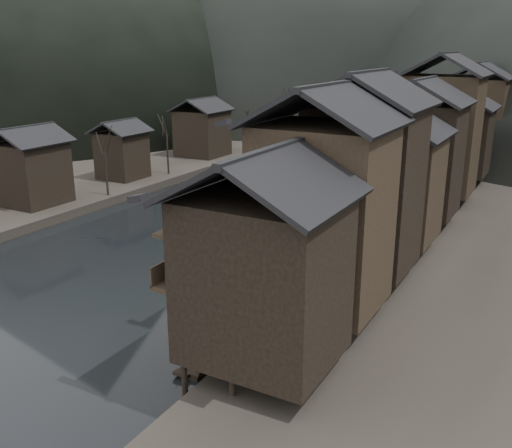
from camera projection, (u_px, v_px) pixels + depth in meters
The scene contains 12 objects.
water at pixel (115, 279), 43.77m from camera, with size 300.00×300.00×0.00m, color black.
left_bank at pixel (123, 151), 93.20m from camera, with size 40.00×200.00×1.20m, color #2D2823.
stilt_houses at pixel (415, 143), 49.09m from camera, with size 9.00×67.60×16.75m.
left_houses at pixel (99, 146), 68.37m from camera, with size 8.10×53.20×8.73m.
bare_trees at pixel (151, 134), 71.11m from camera, with size 3.92×73.52×7.85m.
moored_sampans at pixel (353, 230), 54.86m from camera, with size 3.40×59.09×0.47m.
midriver_boats at pixel (323, 157), 90.73m from camera, with size 7.59×45.56×0.45m.
stone_bridge at pixel (392, 116), 102.16m from camera, with size 40.00×6.00×9.00m.
hero_sampan at pixel (208, 327), 35.98m from camera, with size 1.37×5.07×0.44m.
cargo_heap at pixel (210, 317), 36.00m from camera, with size 1.11×1.45×0.66m, color black.
boatman at pixel (190, 323), 34.27m from camera, with size 0.59×0.39×1.63m, color #4C4C4E.
bamboo_pole at pixel (191, 285), 33.42m from camera, with size 0.06×0.06×4.11m, color #8C7A51.
Camera 1 is at (29.23, -30.02, 17.19)m, focal length 40.00 mm.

